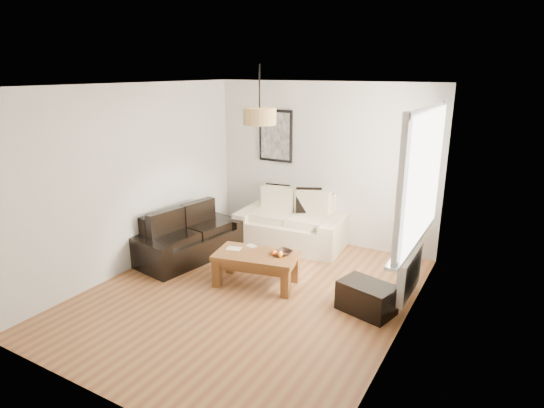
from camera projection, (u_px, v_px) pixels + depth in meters
The scene contains 21 objects.
floor at pixel (249, 294), 5.79m from camera, with size 4.50×4.50×0.00m, color brown.
ceiling at pixel (246, 85), 5.04m from camera, with size 3.80×4.50×0.00m, color white, non-canonical shape.
wall_back at pixel (322, 164), 7.29m from camera, with size 3.80×0.04×2.60m, color silver, non-canonical shape.
wall_front at pixel (93, 264), 3.54m from camera, with size 3.80×0.04×2.60m, color silver, non-canonical shape.
wall_left at pixel (134, 178), 6.31m from camera, with size 0.04×4.50×2.60m, color silver, non-canonical shape.
wall_right at pixel (407, 222), 4.51m from camera, with size 0.04×4.50×2.60m, color silver, non-canonical shape.
window_bay at pixel (423, 177), 5.11m from camera, with size 0.14×1.90×1.60m, color white, non-canonical shape.
radiator at pixel (410, 274), 5.48m from camera, with size 0.10×0.90×0.52m, color white.
poster at pixel (276, 136), 7.55m from camera, with size 0.62×0.04×0.87m, color black, non-canonical shape.
pendant_shade at pixel (260, 116), 5.40m from camera, with size 0.40×0.40×0.20m, color tan.
loveseat_cream at pixel (291, 220), 7.30m from camera, with size 1.70×0.93×0.84m, color beige, non-canonical shape.
sofa_leather at pixel (189, 235), 6.83m from camera, with size 1.65×0.80×0.71m, color black, non-canonical shape.
coffee_table at pixel (256, 269), 5.99m from camera, with size 1.08×0.59×0.44m, color brown, non-canonical shape.
ottoman at pixel (367, 298), 5.31m from camera, with size 0.63×0.41×0.36m, color black.
cushion_left at pixel (277, 196), 7.56m from camera, with size 0.40×0.12×0.40m, color black.
cushion_right at pixel (309, 200), 7.28m from camera, with size 0.42×0.13×0.42m, color black.
fruit_bowl at pixel (283, 253), 5.88m from camera, with size 0.23×0.23×0.06m, color black.
orange_a at pixel (280, 253), 5.83m from camera, with size 0.06×0.06×0.06m, color orange.
orange_b at pixel (280, 255), 5.78m from camera, with size 0.07×0.07×0.07m, color orange.
orange_c at pixel (274, 253), 5.85m from camera, with size 0.08×0.08×0.08m, color #FE5C15.
papers at pixel (234, 249), 6.08m from camera, with size 0.19×0.14×0.01m, color beige.
Camera 1 is at (2.84, -4.38, 2.77)m, focal length 29.70 mm.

